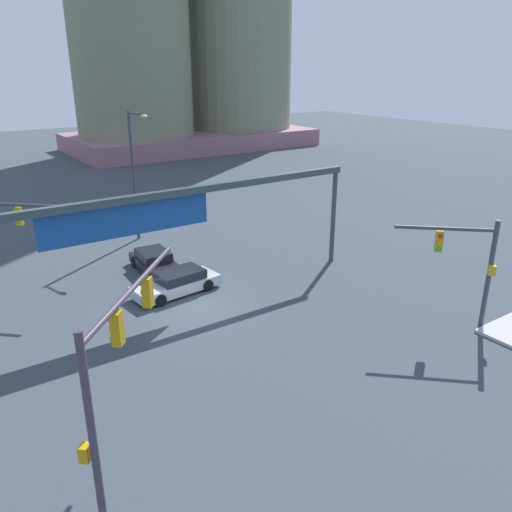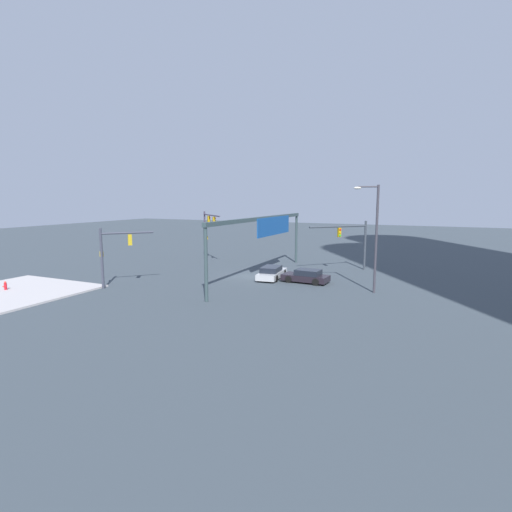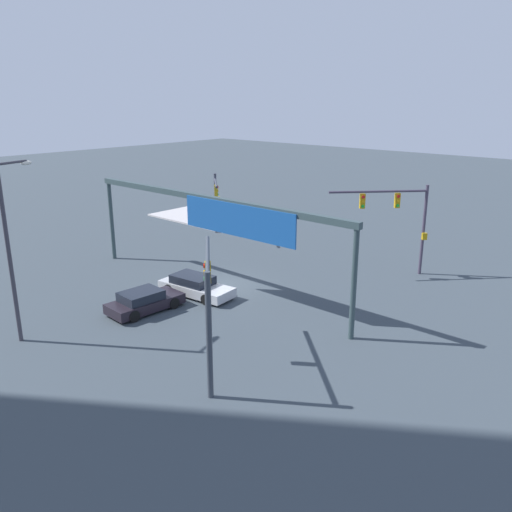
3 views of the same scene
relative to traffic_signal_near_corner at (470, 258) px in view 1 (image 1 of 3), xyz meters
name	(u,v)px [view 1 (image 1 of 3)]	position (x,y,z in m)	size (l,w,h in m)	color
ground_plane	(197,309)	(-9.32, 8.54, -3.39)	(169.72, 169.72, 0.00)	#38424A
traffic_signal_near_corner	(470,258)	(0.00, 0.00, 0.00)	(3.37, 3.38, 5.17)	#373A49
traffic_signal_cross_street	(116,361)	(-16.47, -0.60, 0.84)	(4.81, 4.88, 6.02)	#3D3648
streetlamp_curved_arm	(135,169)	(-7.40, 20.50, 1.57)	(0.73, 1.98, 8.72)	#3A3841
overhead_sign_gantry	(168,210)	(-10.01, 9.82, 1.56)	(20.61, 0.43, 5.91)	#324346
sedan_car_approaching	(155,262)	(-8.98, 14.39, -2.81)	(2.14, 4.30, 1.21)	black
sedan_car_waiting_far	(177,283)	(-9.27, 10.85, -2.81)	(4.87, 2.26, 1.21)	#B7B9BD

